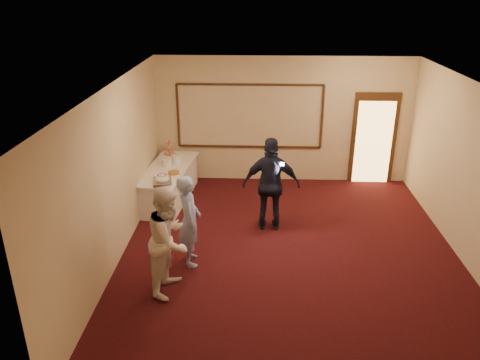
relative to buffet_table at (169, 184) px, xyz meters
name	(u,v)px	position (x,y,z in m)	size (l,w,h in m)	color
floor	(289,254)	(2.56, -2.20, -0.39)	(7.00, 7.00, 0.00)	black
room_walls	(295,147)	(2.56, -2.20, 1.64)	(6.04, 7.04, 3.02)	beige
wall_molding	(250,116)	(1.76, 1.27, 1.21)	(3.45, 0.04, 1.55)	#311F0E
doorway	(374,139)	(4.71, 1.25, 0.69)	(1.05, 0.07, 2.20)	#311F0E
buffet_table	(169,184)	(0.00, 0.00, 0.00)	(1.11, 2.33, 0.77)	white
pavlova_tray	(162,180)	(0.05, -0.87, 0.46)	(0.43, 0.53, 0.18)	silver
cupcake_stand	(169,149)	(-0.11, 0.88, 0.52)	(0.27, 0.27, 0.39)	#E15D5A
plate_stack_a	(167,163)	(-0.02, 0.09, 0.47)	(0.20, 0.20, 0.16)	white
plate_stack_b	(177,159)	(0.15, 0.33, 0.47)	(0.21, 0.21, 0.18)	white
tart	(174,173)	(0.19, -0.37, 0.41)	(0.27, 0.27, 0.06)	white
man	(189,220)	(0.83, -2.52, 0.42)	(0.59, 0.39, 1.62)	#8DA1D8
woman	(170,240)	(0.64, -3.28, 0.49)	(0.85, 0.66, 1.75)	white
guest	(271,185)	(2.23, -1.22, 0.55)	(1.09, 0.46, 1.87)	black
camera_flash	(282,164)	(2.42, -1.35, 1.02)	(0.07, 0.04, 0.05)	white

